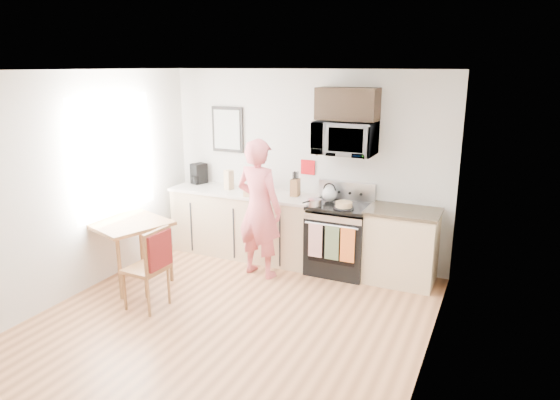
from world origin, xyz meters
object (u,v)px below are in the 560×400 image
at_px(person, 259,208).
at_px(dining_table, 129,229).
at_px(range, 339,240).
at_px(cake, 344,205).
at_px(microwave, 345,138).
at_px(chair, 154,258).

distance_m(person, dining_table, 1.62).
distance_m(range, cake, 0.56).
distance_m(microwave, cake, 0.85).
height_order(microwave, cake, microwave).
bearing_deg(dining_table, chair, -32.42).
xyz_separation_m(range, chair, (-1.50, -1.88, 0.17)).
bearing_deg(range, cake, -60.43).
bearing_deg(person, dining_table, 42.58).
relative_size(person, dining_table, 1.93).
xyz_separation_m(range, person, (-0.91, -0.53, 0.46)).
bearing_deg(person, range, -140.14).
relative_size(range, person, 0.65).
relative_size(microwave, person, 0.42).
xyz_separation_m(microwave, chair, (-1.50, -1.98, -1.15)).
relative_size(person, cake, 7.08).
bearing_deg(microwave, dining_table, -146.39).
relative_size(range, dining_table, 1.25).
height_order(person, chair, person).
height_order(range, person, person).
distance_m(range, person, 1.14).
distance_m(microwave, person, 1.40).
distance_m(chair, cake, 2.37).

